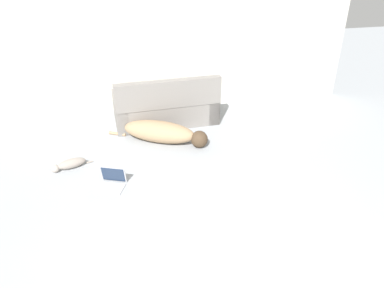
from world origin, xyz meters
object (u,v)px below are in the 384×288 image
at_px(dog, 163,132).
at_px(cat, 69,164).
at_px(couch, 166,108).
at_px(laptop_open, 112,180).

relative_size(dog, cat, 2.70).
height_order(couch, cat, couch).
height_order(dog, cat, dog).
distance_m(couch, laptop_open, 2.07).
height_order(couch, laptop_open, couch).
height_order(cat, laptop_open, laptop_open).
xyz_separation_m(dog, cat, (-1.46, -0.51, -0.10)).
xyz_separation_m(couch, cat, (-1.62, -1.23, -0.22)).
bearing_deg(cat, dog, -179.10).
xyz_separation_m(dog, laptop_open, (-0.85, -1.07, -0.09)).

